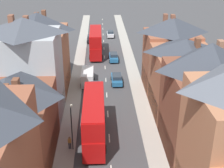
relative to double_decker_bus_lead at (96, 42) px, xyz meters
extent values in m
cube|color=#A8A399|center=(-3.29, -11.73, -2.75)|extent=(2.20, 104.00, 0.14)
cube|color=#A8A399|center=(6.91, -11.73, -2.75)|extent=(2.20, 104.00, 0.14)
cube|color=silver|center=(1.81, -31.73, -2.81)|extent=(0.14, 1.80, 0.01)
cube|color=silver|center=(1.81, -25.73, -2.81)|extent=(0.14, 1.80, 0.01)
cube|color=silver|center=(1.81, -19.73, -2.81)|extent=(0.14, 1.80, 0.01)
cube|color=silver|center=(1.81, -13.73, -2.81)|extent=(0.14, 1.80, 0.01)
cube|color=silver|center=(1.81, -7.73, -2.81)|extent=(0.14, 1.80, 0.01)
cube|color=silver|center=(1.81, -1.73, -2.81)|extent=(0.14, 1.80, 0.01)
cube|color=silver|center=(1.81, 4.27, -2.81)|extent=(0.14, 1.80, 0.01)
cube|color=silver|center=(1.81, 10.27, -2.81)|extent=(0.14, 1.80, 0.01)
cube|color=silver|center=(1.81, 16.27, -2.81)|extent=(0.14, 1.80, 0.01)
cube|color=silver|center=(1.81, 22.27, -2.81)|extent=(0.14, 1.80, 0.01)
cube|color=silver|center=(1.81, 28.27, -2.81)|extent=(0.14, 1.80, 0.01)
cube|color=silver|center=(1.81, 34.27, -2.81)|extent=(0.14, 1.80, 0.01)
cube|color=brown|center=(-8.39, -35.37, 0.94)|extent=(8.00, 11.29, 7.52)
cube|color=black|center=(-4.45, -35.37, -1.22)|extent=(0.12, 10.39, 3.20)
pyramid|color=#383D47|center=(-8.39, -35.37, 5.84)|extent=(8.00, 11.29, 2.28)
cube|color=brown|center=(-7.30, -36.02, 6.46)|extent=(0.60, 0.90, 1.24)
cube|color=brown|center=(-7.79, -37.94, 6.57)|extent=(0.60, 0.90, 1.46)
cube|color=#ADB2B7|center=(-8.39, -25.96, 3.06)|extent=(8.00, 7.53, 11.76)
cube|color=black|center=(-4.45, -25.96, -1.22)|extent=(0.12, 6.93, 3.20)
pyramid|color=#474C56|center=(-8.39, -25.96, 9.89)|extent=(8.00, 7.53, 1.88)
cube|color=brown|center=(-8.24, -25.04, 10.35)|extent=(0.60, 0.90, 0.93)
cube|color=brown|center=(-9.80, -25.76, 10.49)|extent=(0.60, 0.90, 1.21)
cube|color=#A36042|center=(-8.39, -17.22, 2.10)|extent=(8.00, 9.94, 9.84)
cube|color=black|center=(-4.45, -17.22, -1.22)|extent=(0.12, 9.15, 3.20)
pyramid|color=#383D47|center=(-8.39, -17.22, 8.37)|extent=(8.00, 9.94, 2.70)
cube|color=brown|center=(-7.69, -15.17, 8.99)|extent=(0.60, 0.90, 1.25)
cube|color=brown|center=(-8.54, -16.70, 8.97)|extent=(0.60, 0.90, 1.20)
cube|color=brown|center=(12.01, -34.43, 2.08)|extent=(8.00, 9.30, 9.79)
cube|color=maroon|center=(8.07, -34.43, -1.22)|extent=(0.12, 8.56, 3.20)
pyramid|color=#383D47|center=(12.01, -34.43, 8.46)|extent=(8.00, 9.30, 2.97)
cube|color=#99664C|center=(13.17, -33.63, 9.19)|extent=(0.60, 0.90, 1.48)
cube|color=#A36042|center=(12.01, -25.37, 1.62)|extent=(8.00, 8.81, 8.87)
cube|color=navy|center=(8.07, -25.37, -1.22)|extent=(0.12, 8.11, 3.20)
pyramid|color=#383D47|center=(12.01, -25.37, 6.89)|extent=(8.00, 8.81, 1.67)
cube|color=brown|center=(13.06, -26.61, 7.54)|extent=(0.60, 0.90, 1.31)
cube|color=#935138|center=(12.01, -17.44, 1.84)|extent=(8.00, 7.06, 9.32)
cube|color=#1E5133|center=(8.07, -17.44, -1.22)|extent=(0.12, 6.50, 3.20)
pyramid|color=#383D47|center=(12.01, -17.44, 7.68)|extent=(8.00, 7.06, 2.36)
cube|color=brown|center=(11.16, -15.61, 8.33)|extent=(0.60, 0.90, 1.29)
cube|color=brown|center=(11.94, -17.25, 8.44)|extent=(0.60, 0.90, 1.51)
cube|color=#B70F0F|center=(0.01, -0.02, -1.17)|extent=(2.44, 10.80, 2.50)
cube|color=#B70F0F|center=(0.01, -0.02, 1.23)|extent=(2.44, 10.58, 2.30)
cube|color=#B70F0F|center=(0.01, -0.02, 2.43)|extent=(2.39, 10.37, 0.10)
cube|color=#28333D|center=(0.01, 5.33, -0.97)|extent=(2.20, 0.10, 1.20)
cube|color=#28333D|center=(0.01, 5.33, 1.33)|extent=(2.20, 0.10, 1.10)
cube|color=#28333D|center=(-1.18, -0.02, -0.92)|extent=(0.06, 9.18, 0.90)
cube|color=#28333D|center=(-1.18, -0.02, 1.33)|extent=(0.06, 9.18, 0.90)
cube|color=yellow|center=(0.01, 5.33, 2.13)|extent=(1.34, 0.08, 0.32)
cylinder|color=black|center=(-1.21, 3.32, -2.32)|extent=(0.30, 1.00, 1.00)
cylinder|color=black|center=(1.23, 3.32, -2.32)|extent=(0.30, 1.00, 1.00)
cylinder|color=black|center=(-1.21, -2.99, -2.32)|extent=(0.30, 1.00, 1.00)
cylinder|color=black|center=(1.23, -2.99, -2.32)|extent=(0.30, 1.00, 1.00)
cube|color=#B70F0F|center=(0.01, -31.65, -1.17)|extent=(2.44, 10.80, 2.50)
cube|color=#B70F0F|center=(0.01, -31.65, 1.23)|extent=(2.44, 10.58, 2.30)
cube|color=#B70F0F|center=(0.01, -31.65, 2.43)|extent=(2.39, 10.37, 0.10)
cube|color=#28333D|center=(0.01, -26.30, -0.97)|extent=(2.20, 0.10, 1.20)
cube|color=#28333D|center=(0.01, -26.30, 1.33)|extent=(2.20, 0.10, 1.10)
cube|color=#28333D|center=(-1.18, -31.65, -0.92)|extent=(0.06, 9.18, 0.90)
cube|color=#28333D|center=(-1.18, -31.65, 1.33)|extent=(0.06, 9.18, 0.90)
cube|color=yellow|center=(0.01, -26.30, 2.13)|extent=(1.34, 0.08, 0.32)
cylinder|color=black|center=(-1.21, -28.30, -2.32)|extent=(0.30, 1.00, 1.00)
cylinder|color=black|center=(1.23, -28.30, -2.32)|extent=(0.30, 1.00, 1.00)
cylinder|color=black|center=(-1.21, -34.62, -2.32)|extent=(0.30, 1.00, 1.00)
cylinder|color=black|center=(1.23, -34.62, -2.32)|extent=(0.30, 1.00, 1.00)
cube|color=#236093|center=(3.61, -15.19, -2.14)|extent=(1.70, 4.57, 0.73)
cube|color=#28333D|center=(3.61, -15.42, -1.48)|extent=(1.46, 2.29, 0.60)
cylinder|color=black|center=(2.76, -13.77, -2.51)|extent=(0.20, 0.62, 0.62)
cylinder|color=black|center=(4.46, -13.77, -2.51)|extent=(0.20, 0.62, 0.62)
cylinder|color=black|center=(2.76, -16.61, -2.51)|extent=(0.20, 0.62, 0.62)
cylinder|color=black|center=(4.46, -16.61, -2.51)|extent=(0.20, 0.62, 0.62)
cube|color=#4C515B|center=(0.01, -18.69, -2.14)|extent=(1.70, 4.45, 0.74)
cube|color=#28333D|center=(0.01, -18.91, -1.46)|extent=(1.46, 2.23, 0.60)
cylinder|color=black|center=(-0.84, -17.31, -2.51)|extent=(0.20, 0.62, 0.62)
cylinder|color=black|center=(0.86, -17.31, -2.51)|extent=(0.20, 0.62, 0.62)
cylinder|color=black|center=(-0.84, -20.07, -2.51)|extent=(0.20, 0.62, 0.62)
cylinder|color=black|center=(0.86, -20.07, -2.51)|extent=(0.20, 0.62, 0.62)
cube|color=#236093|center=(3.61, -3.86, -2.13)|extent=(1.70, 4.53, 0.74)
cube|color=#28333D|center=(3.61, -4.08, -1.46)|extent=(1.46, 2.26, 0.60)
cylinder|color=black|center=(2.76, -2.45, -2.51)|extent=(0.20, 0.62, 0.62)
cylinder|color=black|center=(4.46, -2.45, -2.51)|extent=(0.20, 0.62, 0.62)
cylinder|color=black|center=(2.76, -5.26, -2.51)|extent=(0.20, 0.62, 0.62)
cylinder|color=black|center=(4.46, -5.26, -2.51)|extent=(0.20, 0.62, 0.62)
cube|color=silver|center=(3.61, 13.87, -2.13)|extent=(1.70, 3.88, 0.74)
cube|color=#28333D|center=(3.61, 13.67, -1.46)|extent=(1.46, 1.94, 0.60)
cylinder|color=black|center=(2.76, 15.07, -2.51)|extent=(0.20, 0.62, 0.62)
cylinder|color=black|center=(4.46, 15.07, -2.51)|extent=(0.20, 0.62, 0.62)
cylinder|color=black|center=(2.76, 12.67, -2.51)|extent=(0.20, 0.62, 0.62)
cylinder|color=black|center=(4.46, 12.67, -2.51)|extent=(0.20, 0.62, 0.62)
cube|color=black|center=(-1.29, 9.62, -2.12)|extent=(1.70, 3.83, 0.78)
cube|color=#28333D|center=(-1.29, 9.42, -1.43)|extent=(1.46, 1.92, 0.60)
cylinder|color=black|center=(-2.14, 10.80, -2.51)|extent=(0.20, 0.62, 0.62)
cylinder|color=black|center=(-0.44, 10.80, -2.51)|extent=(0.20, 0.62, 0.62)
cylinder|color=black|center=(-2.14, 8.43, -2.51)|extent=(0.20, 0.62, 0.62)
cylinder|color=black|center=(-0.44, 8.43, -2.51)|extent=(0.20, 0.62, 0.62)
cube|color=maroon|center=(0.01, 10.01, -2.13)|extent=(1.70, 4.24, 0.76)
cube|color=#28333D|center=(0.01, 9.80, -1.45)|extent=(1.46, 2.12, 0.60)
cylinder|color=black|center=(-0.84, 11.33, -2.51)|extent=(0.20, 0.62, 0.62)
cylinder|color=black|center=(0.86, 11.33, -2.51)|extent=(0.20, 0.62, 0.62)
cylinder|color=black|center=(-0.84, 8.70, -2.51)|extent=(0.20, 0.62, 0.62)
cylinder|color=black|center=(0.86, 8.70, -2.51)|extent=(0.20, 0.62, 0.62)
cube|color=white|center=(-1.29, -15.36, -1.46)|extent=(1.96, 5.20, 2.10)
cube|color=#28333D|center=(-1.29, -12.81, -1.16)|extent=(1.76, 0.10, 0.90)
cylinder|color=black|center=(-2.27, -13.80, -2.46)|extent=(0.24, 0.72, 0.72)
cylinder|color=black|center=(-0.31, -13.80, -2.46)|extent=(0.24, 0.72, 0.72)
cylinder|color=black|center=(-2.27, -16.92, -2.46)|extent=(0.24, 0.72, 0.72)
cylinder|color=black|center=(-0.31, -16.92, -2.46)|extent=(0.24, 0.72, 0.72)
cylinder|color=#23232D|center=(-2.88, -33.87, -2.26)|extent=(0.14, 0.14, 0.84)
cylinder|color=#23232D|center=(-2.70, -33.87, -2.26)|extent=(0.14, 0.14, 0.84)
cube|color=#A87A38|center=(-2.79, -33.87, -1.57)|extent=(0.36, 0.22, 0.54)
sphere|color=brown|center=(-2.79, -33.87, -1.18)|extent=(0.22, 0.22, 0.22)
cylinder|color=black|center=(-2.44, -33.96, -0.07)|extent=(0.12, 0.12, 5.50)
cylinder|color=black|center=(-2.44, -33.51, 2.58)|extent=(0.08, 0.90, 0.08)
cube|color=beige|center=(-2.44, -33.06, 2.50)|extent=(0.20, 0.32, 0.20)
camera|label=1|loc=(0.82, -63.72, 18.83)|focal=50.00mm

